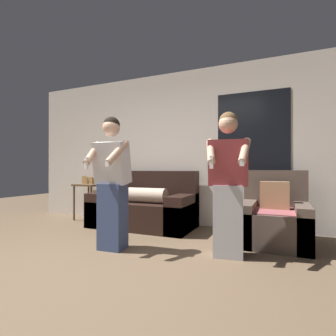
{
  "coord_description": "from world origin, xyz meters",
  "views": [
    {
      "loc": [
        1.61,
        -1.72,
        0.97
      ],
      "look_at": [
        0.4,
        1.08,
        0.98
      ],
      "focal_mm": 28.0,
      "sensor_mm": 36.0,
      "label": 1
    }
  ],
  "objects_px": {
    "armchair": "(275,219)",
    "person_right": "(228,184)",
    "side_table": "(90,189)",
    "couch": "(144,207)",
    "person_left": "(112,182)"
  },
  "relations": [
    {
      "from": "couch",
      "to": "person_left",
      "type": "height_order",
      "value": "person_left"
    },
    {
      "from": "couch",
      "to": "armchair",
      "type": "relative_size",
      "value": 1.79
    },
    {
      "from": "armchair",
      "to": "person_left",
      "type": "xyz_separation_m",
      "value": [
        -1.8,
        -1.08,
        0.5
      ]
    },
    {
      "from": "person_right",
      "to": "armchair",
      "type": "bearing_deg",
      "value": 60.03
    },
    {
      "from": "armchair",
      "to": "person_right",
      "type": "height_order",
      "value": "person_right"
    },
    {
      "from": "side_table",
      "to": "person_left",
      "type": "height_order",
      "value": "person_left"
    },
    {
      "from": "side_table",
      "to": "person_right",
      "type": "relative_size",
      "value": 0.52
    },
    {
      "from": "side_table",
      "to": "couch",
      "type": "bearing_deg",
      "value": -7.36
    },
    {
      "from": "armchair",
      "to": "side_table",
      "type": "distance_m",
      "value": 3.36
    },
    {
      "from": "side_table",
      "to": "person_right",
      "type": "xyz_separation_m",
      "value": [
        2.87,
        -1.14,
        0.22
      ]
    },
    {
      "from": "couch",
      "to": "person_left",
      "type": "xyz_separation_m",
      "value": [
        0.25,
        -1.26,
        0.49
      ]
    },
    {
      "from": "armchair",
      "to": "couch",
      "type": "bearing_deg",
      "value": 175.02
    },
    {
      "from": "armchair",
      "to": "person_right",
      "type": "bearing_deg",
      "value": -119.97
    },
    {
      "from": "armchair",
      "to": "person_right",
      "type": "xyz_separation_m",
      "value": [
        -0.46,
        -0.8,
        0.5
      ]
    },
    {
      "from": "side_table",
      "to": "person_left",
      "type": "xyz_separation_m",
      "value": [
        1.53,
        -1.43,
        0.23
      ]
    }
  ]
}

